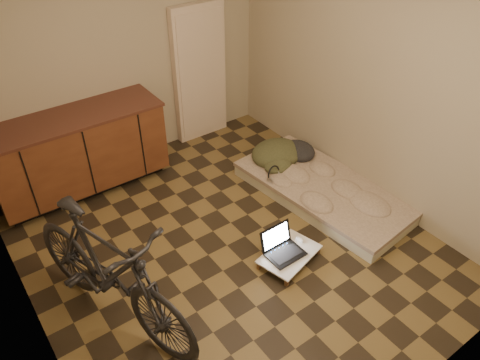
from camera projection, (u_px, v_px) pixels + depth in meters
room_shell at (224, 130)px, 3.78m from camera, size 3.50×4.00×2.60m
cabinets at (79, 153)px, 5.03m from camera, size 1.84×0.62×0.91m
appliance_panel at (200, 74)px, 5.76m from camera, size 0.70×0.10×1.70m
bicycle at (108, 267)px, 3.52m from camera, size 1.05×1.92×1.19m
futon at (324, 190)px, 5.12m from camera, size 1.12×2.03×0.17m
clothing_pile at (283, 147)px, 5.43m from camera, size 0.71×0.61×0.26m
headphones at (274, 173)px, 5.12m from camera, size 0.25×0.24×0.14m
lap_desk at (289, 254)px, 4.34m from camera, size 0.65×0.50×0.10m
laptop at (282, 248)px, 4.32m from camera, size 0.34×0.31×0.23m
mouse at (300, 239)px, 4.46m from camera, size 0.06×0.10×0.03m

